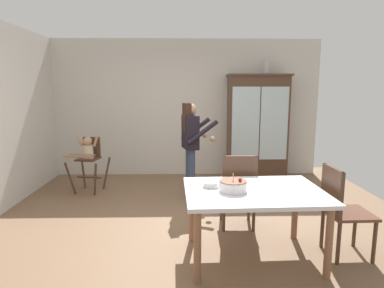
{
  "coord_description": "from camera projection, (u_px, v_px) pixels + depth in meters",
  "views": [
    {
      "loc": [
        -0.03,
        -4.08,
        1.76
      ],
      "look_at": [
        0.08,
        0.7,
        0.95
      ],
      "focal_mm": 31.17,
      "sensor_mm": 36.0,
      "label": 1
    }
  ],
  "objects": [
    {
      "name": "ground_plane",
      "position": [
        187.0,
        225.0,
        4.32
      ],
      "size": [
        6.24,
        6.24,
        0.0
      ],
      "primitive_type": "plane",
      "color": "brown"
    },
    {
      "name": "wall_back",
      "position": [
        185.0,
        108.0,
        6.69
      ],
      "size": [
        5.32,
        0.06,
        2.7
      ],
      "primitive_type": "cube",
      "color": "beige",
      "rests_on": "ground_plane"
    },
    {
      "name": "china_cabinet",
      "position": [
        257.0,
        126.0,
        6.51
      ],
      "size": [
        1.2,
        0.48,
        2.02
      ],
      "color": "#4C3323",
      "rests_on": "ground_plane"
    },
    {
      "name": "ceramic_vase",
      "position": [
        266.0,
        68.0,
        6.33
      ],
      "size": [
        0.13,
        0.13,
        0.27
      ],
      "color": "#B2B7B2",
      "rests_on": "china_cabinet"
    },
    {
      "name": "high_chair_with_toddler",
      "position": [
        88.0,
        154.0,
        5.61
      ],
      "size": [
        0.67,
        0.76,
        0.95
      ],
      "rotation": [
        0.0,
        0.0,
        -0.2
      ],
      "color": "#4C3323",
      "rests_on": "ground_plane"
    },
    {
      "name": "adult_person",
      "position": [
        191.0,
        139.0,
        5.19
      ],
      "size": [
        0.59,
        0.57,
        1.53
      ],
      "rotation": [
        0.0,
        0.0,
        1.81
      ],
      "color": "#33425B",
      "rests_on": "ground_plane"
    },
    {
      "name": "dining_table",
      "position": [
        254.0,
        198.0,
        3.39
      ],
      "size": [
        1.43,
        1.08,
        0.74
      ],
      "color": "silver",
      "rests_on": "ground_plane"
    },
    {
      "name": "birthday_cake",
      "position": [
        233.0,
        186.0,
        3.32
      ],
      "size": [
        0.28,
        0.28,
        0.19
      ],
      "color": "white",
      "rests_on": "dining_table"
    },
    {
      "name": "serving_bowl",
      "position": [
        211.0,
        184.0,
        3.48
      ],
      "size": [
        0.18,
        0.18,
        0.05
      ],
      "primitive_type": "cylinder",
      "color": "silver",
      "rests_on": "dining_table"
    },
    {
      "name": "dining_chair_far_side",
      "position": [
        239.0,
        186.0,
        4.13
      ],
      "size": [
        0.45,
        0.45,
        0.96
      ],
      "rotation": [
        0.0,
        0.0,
        3.11
      ],
      "color": "#4C3323",
      "rests_on": "ground_plane"
    },
    {
      "name": "dining_chair_right_end",
      "position": [
        340.0,
        205.0,
        3.46
      ],
      "size": [
        0.45,
        0.45,
        0.96
      ],
      "rotation": [
        0.0,
        0.0,
        1.6
      ],
      "color": "#4C3323",
      "rests_on": "ground_plane"
    }
  ]
}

